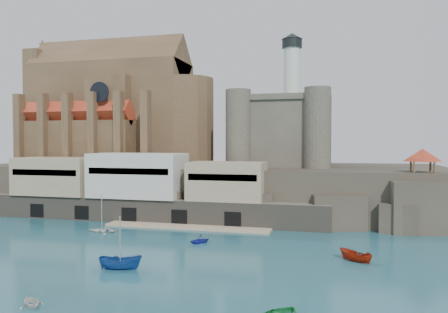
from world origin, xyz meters
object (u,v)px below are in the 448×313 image
boat_1 (31,306)px  boat_2 (120,269)px  pavilion (422,157)px  castle_keep (282,128)px  church (117,114)px

boat_1 → boat_2: bearing=23.5°
pavilion → boat_1: (-42.03, -46.50, -12.73)m
castle_keep → boat_1: (-16.10, -61.58, -18.31)m
church → pavilion: bearing=-13.5°
castle_keep → boat_2: (-13.63, -48.87, -18.31)m
boat_1 → church: bearing=55.7°
church → pavilion: church is taller
church → boat_2: (26.58, -49.65, -22.13)m
boat_1 → boat_2: size_ratio=0.56×
boat_2 → castle_keep: bearing=-26.2°
church → castle_keep: church is taller
castle_keep → boat_2: 53.94m
church → boat_2: 60.51m
pavilion → boat_2: bearing=-139.5°
church → pavilion: (66.13, -15.85, -9.40)m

